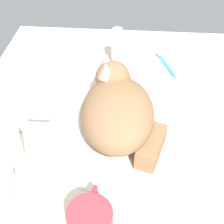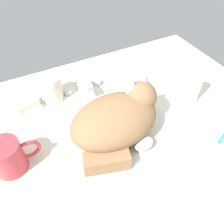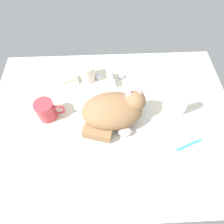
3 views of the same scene
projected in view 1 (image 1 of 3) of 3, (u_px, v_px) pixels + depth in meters
The scene contains 9 objects.
ground_plane at pixel (117, 137), 82.73cm from camera, with size 110.00×82.50×3.00cm, color silver.
sink_basin at pixel (117, 132), 81.51cm from camera, with size 37.36×37.36×0.69cm, color silver.
faucet at pixel (25, 121), 81.43cm from camera, with size 14.17×9.27×6.10cm.
cat at pixel (118, 109), 77.90cm from camera, with size 27.35×21.61×15.28cm.
rinse_cup at pixel (6, 148), 72.06cm from camera, with size 7.35×7.35×8.83cm.
soap_dish at pixel (3, 193), 67.70cm from camera, with size 9.00×6.40×1.20cm, color white.
soap_bar at pixel (1, 187), 66.39cm from camera, with size 7.29×4.91×2.75cm, color silver.
toothpaste_bottle at pixel (117, 49), 100.73cm from camera, with size 3.81×3.81×12.88cm.
toothbrush at pixel (165, 63), 105.07cm from camera, with size 13.78×6.19×1.60cm.
Camera 1 is at (-57.63, -3.37, 58.12)cm, focal length 52.09 mm.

